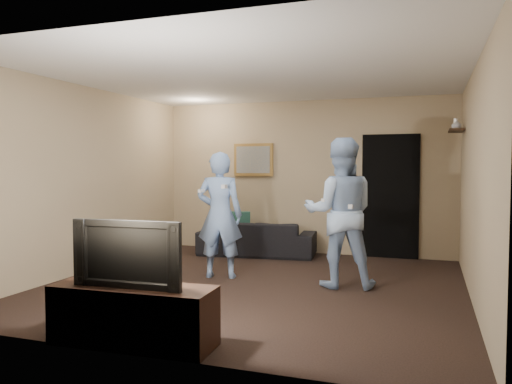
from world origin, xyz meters
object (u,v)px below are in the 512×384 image
at_px(tv_console, 133,315).
at_px(wii_player_right, 340,213).
at_px(wii_player_left, 220,215).
at_px(television, 132,253).
at_px(sofa, 257,238).

bearing_deg(tv_console, wii_player_right, 61.25).
height_order(tv_console, wii_player_right, wii_player_right).
distance_m(tv_console, wii_player_left, 2.66).
bearing_deg(television, sofa, 92.88).
height_order(sofa, tv_console, sofa).
distance_m(sofa, wii_player_left, 1.84).
xyz_separation_m(television, wii_player_right, (1.28, 2.59, 0.14)).
bearing_deg(sofa, wii_player_left, 86.43).
bearing_deg(wii_player_right, television, -116.34).
bearing_deg(wii_player_left, television, -82.83).
height_order(sofa, television, television).
distance_m(wii_player_left, wii_player_right, 1.61).
height_order(tv_console, wii_player_left, wii_player_left).
xyz_separation_m(television, wii_player_left, (-0.32, 2.57, 0.06)).
distance_m(sofa, tv_console, 4.34).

